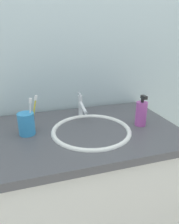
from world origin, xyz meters
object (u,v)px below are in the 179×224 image
faucet (81,106)px  soap_dispenser (141,113)px  toothbrush_yellow (34,111)px  toothbrush_cup (26,124)px  toothbrush_white (30,114)px

faucet → soap_dispenser: 0.33m
toothbrush_yellow → faucet: bearing=23.7°
toothbrush_cup → toothbrush_white: bearing=-6.1°
soap_dispenser → toothbrush_white: bearing=173.4°
toothbrush_cup → soap_dispenser: soap_dispenser is taller
soap_dispenser → toothbrush_yellow: bearing=171.3°
soap_dispenser → faucet: bearing=143.7°
faucet → toothbrush_white: (-0.28, -0.13, 0.04)m
faucet → toothbrush_white: bearing=-154.7°
soap_dispenser → toothbrush_cup: bearing=173.4°
toothbrush_cup → toothbrush_yellow: toothbrush_yellow is taller
toothbrush_white → toothbrush_yellow: bearing=44.1°
faucet → toothbrush_cup: size_ratio=1.44×
toothbrush_cup → toothbrush_white: (0.02, -0.00, 0.05)m
toothbrush_cup → toothbrush_yellow: (0.04, 0.02, 0.05)m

